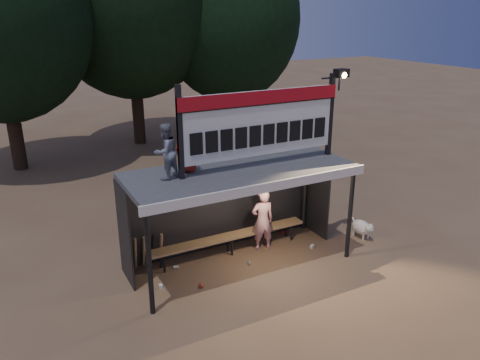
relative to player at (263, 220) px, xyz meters
name	(u,v)px	position (x,y,z in m)	size (l,w,h in m)	color
ground	(240,263)	(-0.81, -0.39, -0.77)	(80.00, 80.00, 0.00)	brown
player	(263,220)	(0.00, 0.00, 0.00)	(0.56, 0.37, 1.54)	white
child_a	(166,152)	(-2.43, -0.25, 2.12)	(0.56, 0.43, 1.15)	slate
child_b	(186,148)	(-1.91, -0.04, 2.06)	(0.50, 0.33, 1.03)	maroon
dugout_shelter	(235,186)	(-0.81, -0.15, 1.08)	(5.10, 2.08, 2.32)	#3C3C3E
scoreboard_assembly	(264,121)	(-0.26, -0.40, 2.56)	(4.10, 0.27, 1.99)	black
bench	(230,237)	(-0.81, 0.16, -0.34)	(4.00, 0.35, 0.48)	olive
tree_right	(229,20)	(4.19, 10.11, 4.42)	(6.08, 6.08, 8.72)	#2F2115
dog	(363,227)	(2.60, -0.68, -0.49)	(0.36, 0.81, 0.49)	beige
bats	(148,250)	(-2.74, 0.43, -0.34)	(0.69, 0.35, 0.84)	olive
litter	(235,262)	(-0.93, -0.33, -0.73)	(4.01, 1.45, 0.08)	#B5251F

